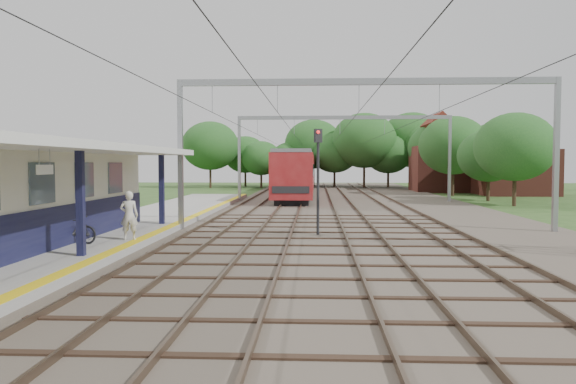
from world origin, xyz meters
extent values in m
plane|color=#2D4C1E|center=(0.00, 0.00, 0.00)|extent=(160.00, 160.00, 0.00)
cube|color=#473D33|center=(4.00, 30.00, 0.05)|extent=(18.00, 90.00, 0.10)
cube|color=gray|center=(-7.50, 14.00, 0.17)|extent=(5.00, 52.00, 0.35)
cube|color=yellow|center=(-5.25, 14.00, 0.35)|extent=(0.45, 52.00, 0.01)
cube|color=beige|center=(-8.90, 7.00, 2.05)|extent=(3.20, 18.00, 3.40)
cube|color=black|center=(-7.28, 7.00, 1.05)|extent=(0.06, 18.00, 1.40)
cube|color=slate|center=(-7.27, 7.00, 2.55)|extent=(0.05, 16.00, 1.30)
cube|color=black|center=(-5.90, 6.00, 1.95)|extent=(0.22, 0.22, 3.20)
cube|color=black|center=(-5.90, 15.00, 1.95)|extent=(0.22, 0.22, 3.20)
cube|color=silver|center=(-7.80, 6.00, 3.67)|extent=(6.40, 20.00, 0.24)
cube|color=white|center=(-6.00, 4.00, 3.00)|extent=(0.06, 0.85, 0.26)
cube|color=brown|center=(-4.22, 30.00, 0.17)|extent=(0.07, 88.00, 0.15)
cube|color=brown|center=(-2.78, 30.00, 0.17)|extent=(0.07, 88.00, 0.15)
cube|color=brown|center=(-1.22, 30.00, 0.17)|extent=(0.07, 88.00, 0.15)
cube|color=brown|center=(0.22, 30.00, 0.17)|extent=(0.07, 88.00, 0.15)
cube|color=brown|center=(2.48, 30.00, 0.17)|extent=(0.07, 88.00, 0.15)
cube|color=brown|center=(3.92, 30.00, 0.17)|extent=(0.07, 88.00, 0.15)
cube|color=brown|center=(6.08, 30.00, 0.17)|extent=(0.07, 88.00, 0.15)
cube|color=brown|center=(7.52, 30.00, 0.17)|extent=(0.07, 88.00, 0.15)
cube|color=gray|center=(-5.00, 15.00, 3.50)|extent=(0.22, 0.22, 7.00)
cube|color=gray|center=(12.00, 15.00, 3.50)|extent=(0.22, 0.22, 7.00)
cube|color=gray|center=(3.50, 15.00, 6.85)|extent=(17.00, 0.20, 0.30)
cube|color=gray|center=(-5.00, 35.00, 3.50)|extent=(0.22, 0.22, 7.00)
cube|color=gray|center=(12.00, 35.00, 3.50)|extent=(0.22, 0.22, 7.00)
cube|color=gray|center=(3.50, 35.00, 6.85)|extent=(17.00, 0.20, 0.30)
cylinder|color=black|center=(-3.50, 30.00, 5.50)|extent=(0.02, 88.00, 0.02)
cylinder|color=black|center=(-0.50, 30.00, 5.50)|extent=(0.02, 88.00, 0.02)
cylinder|color=black|center=(3.20, 30.00, 5.50)|extent=(0.02, 88.00, 0.02)
cylinder|color=black|center=(6.80, 30.00, 5.50)|extent=(0.02, 88.00, 0.02)
cylinder|color=#382619|center=(-10.00, 61.00, 1.44)|extent=(0.28, 0.28, 2.88)
ellipsoid|color=#1A4A1D|center=(-10.00, 61.00, 4.96)|extent=(6.72, 6.72, 5.76)
cylinder|color=#382619|center=(-4.00, 63.00, 1.26)|extent=(0.28, 0.28, 2.52)
ellipsoid|color=#1A4A1D|center=(-4.00, 63.00, 4.34)|extent=(5.88, 5.88, 5.04)
cylinder|color=#382619|center=(2.00, 60.00, 1.62)|extent=(0.28, 0.28, 3.24)
ellipsoid|color=#1A4A1D|center=(2.00, 60.00, 5.58)|extent=(7.56, 7.56, 6.48)
cylinder|color=#382619|center=(8.00, 62.00, 1.35)|extent=(0.28, 0.28, 2.70)
ellipsoid|color=#1A4A1D|center=(8.00, 62.00, 4.65)|extent=(6.30, 6.30, 5.40)
cylinder|color=#382619|center=(14.50, 38.00, 1.26)|extent=(0.28, 0.28, 2.52)
ellipsoid|color=#1A4A1D|center=(14.50, 38.00, 4.34)|extent=(5.88, 5.88, 5.04)
cylinder|color=#382619|center=(15.00, 54.00, 1.44)|extent=(0.28, 0.28, 2.88)
ellipsoid|color=#1A4A1D|center=(15.00, 54.00, 4.96)|extent=(6.72, 6.72, 5.76)
cube|color=brown|center=(21.00, 46.00, 2.25)|extent=(7.00, 6.00, 4.50)
cube|color=maroon|center=(21.00, 46.00, 5.40)|extent=(4.99, 6.12, 4.99)
cube|color=brown|center=(16.00, 52.00, 2.50)|extent=(8.00, 6.00, 5.00)
cube|color=maroon|center=(16.00, 52.00, 5.90)|extent=(5.52, 6.12, 5.52)
imported|color=silver|center=(-5.60, 9.53, 1.25)|extent=(0.72, 0.54, 1.81)
imported|color=black|center=(-7.18, 8.47, 0.86)|extent=(1.76, 0.82, 1.02)
cube|color=black|center=(-0.50, 38.12, 0.32)|extent=(2.47, 17.65, 0.44)
cube|color=maroon|center=(-0.50, 38.12, 2.24)|extent=(3.09, 19.19, 3.39)
cube|color=black|center=(-0.50, 38.12, 2.61)|extent=(3.13, 17.65, 0.96)
cube|color=slate|center=(-0.50, 38.12, 4.06)|extent=(2.84, 19.19, 0.28)
cube|color=black|center=(-0.50, 57.90, 0.32)|extent=(2.47, 17.65, 0.44)
cube|color=maroon|center=(-0.50, 57.90, 2.24)|extent=(3.09, 19.19, 3.39)
cube|color=black|center=(-0.50, 57.90, 2.61)|extent=(3.13, 17.65, 0.96)
cube|color=slate|center=(-0.50, 57.90, 4.06)|extent=(2.84, 19.19, 0.28)
cylinder|color=black|center=(1.35, 13.33, 2.12)|extent=(0.16, 0.16, 4.24)
cube|color=black|center=(1.35, 13.33, 4.34)|extent=(0.37, 0.30, 0.58)
sphere|color=red|center=(1.35, 13.23, 4.49)|extent=(0.15, 0.15, 0.15)
camera|label=1|loc=(1.25, -10.68, 3.18)|focal=35.00mm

